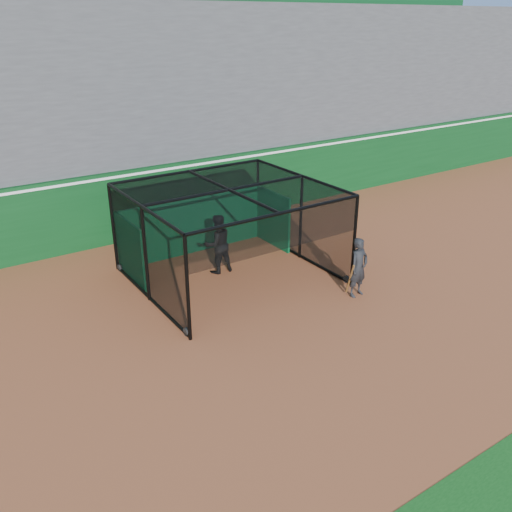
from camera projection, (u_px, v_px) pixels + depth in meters
ground at (278, 343)px, 13.09m from camera, size 120.00×120.00×0.00m
outfield_wall at (137, 202)px, 19.04m from camera, size 50.00×0.50×2.50m
grandstand at (91, 97)px, 20.63m from camera, size 50.00×7.85×8.95m
batting_cage at (230, 235)px, 15.92m from camera, size 5.39×5.00×2.74m
batter at (218, 244)px, 16.43m from camera, size 0.93×0.75×1.85m
on_deck_player at (359, 267)px, 15.03m from camera, size 0.67×0.49×1.72m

